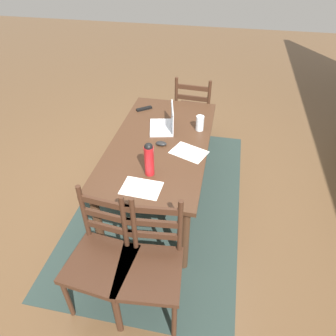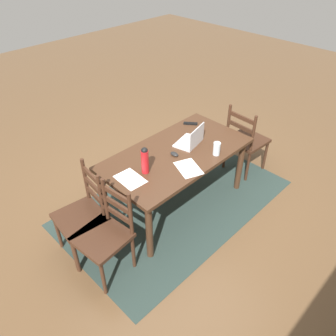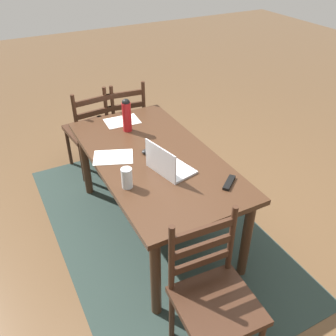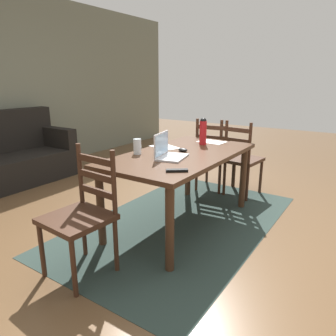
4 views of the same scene
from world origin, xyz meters
name	(u,v)px [view 2 (image 2 of 4)]	position (x,y,z in m)	size (l,w,h in m)	color
ground_plane	(176,202)	(0.00, 0.00, 0.00)	(14.00, 14.00, 0.00)	brown
area_rug	(176,202)	(0.00, 0.00, 0.00)	(2.68, 1.62, 0.01)	#283833
dining_table	(177,159)	(0.00, 0.00, 0.65)	(1.66, 0.88, 0.74)	#422819
chair_right_near	(84,215)	(1.12, -0.17, 0.46)	(0.49, 0.49, 0.95)	#3D2316
chair_right_far	(105,234)	(1.12, 0.17, 0.46)	(0.48, 0.48, 0.95)	#3D2316
chair_left_far	(246,140)	(-1.12, 0.17, 0.46)	(0.47, 0.47, 0.95)	#3D2316
laptop	(192,140)	(-0.23, 0.01, 0.80)	(0.36, 0.29, 0.23)	silver
water_bottle	(145,160)	(0.47, 0.02, 0.89)	(0.08, 0.08, 0.29)	red
drinking_glass	(217,149)	(-0.27, 0.33, 0.81)	(0.08, 0.08, 0.15)	silver
computer_mouse	(174,154)	(0.06, 0.02, 0.75)	(0.06, 0.10, 0.03)	black
tv_remote	(191,123)	(-0.56, -0.30, 0.75)	(0.04, 0.17, 0.02)	black
paper_stack_left	(130,179)	(0.65, 0.00, 0.74)	(0.21, 0.30, 0.00)	white
paper_stack_right	(188,168)	(0.12, 0.28, 0.74)	(0.21, 0.30, 0.00)	white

